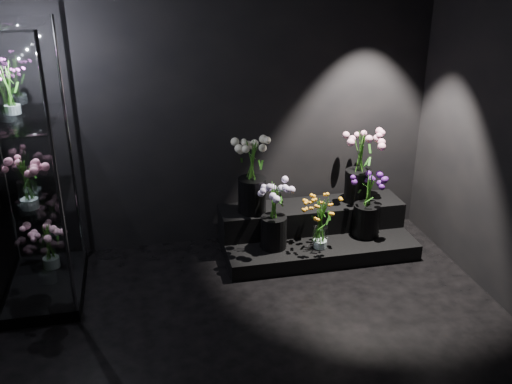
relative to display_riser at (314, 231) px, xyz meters
name	(u,v)px	position (x,y,z in m)	size (l,w,h in m)	color
floor	(275,367)	(-0.80, -1.64, -0.17)	(4.00, 4.00, 0.00)	black
wall_back	(224,103)	(-0.80, 0.36, 1.23)	(4.00, 4.00, 0.00)	black
display_riser	(314,231)	(0.00, 0.00, 0.00)	(1.81, 0.80, 0.40)	black
display_case	(27,170)	(-2.48, -0.30, 0.95)	(0.61, 1.01, 2.23)	black
bouquet_orange_bells	(321,223)	(-0.04, -0.30, 0.24)	(0.28, 0.28, 0.49)	white
bouquet_lilac	(274,210)	(-0.46, -0.21, 0.36)	(0.44, 0.44, 0.65)	black
bouquet_purple	(367,203)	(0.46, -0.16, 0.33)	(0.40, 0.40, 0.62)	black
bouquet_cream_roses	(252,173)	(-0.60, 0.07, 0.63)	(0.40, 0.40, 0.70)	black
bouquet_pink_roses	(360,163)	(0.47, 0.10, 0.64)	(0.44, 0.44, 0.72)	black
bouquet_case_pink	(26,182)	(-2.46, -0.48, 0.92)	(0.41, 0.41, 0.40)	white
bouquet_case_magenta	(9,88)	(-2.54, -0.15, 1.57)	(0.28, 0.28, 0.40)	white
bouquet_case_base_pink	(49,244)	(-2.45, -0.06, 0.16)	(0.36, 0.36, 0.42)	white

